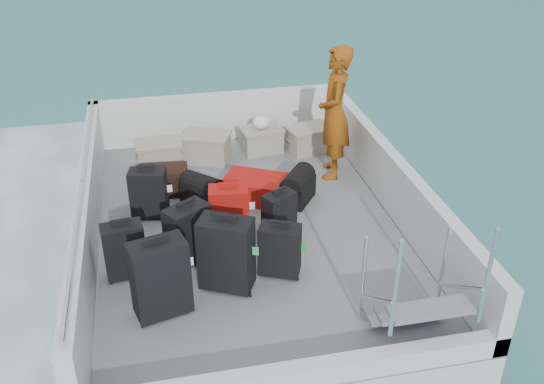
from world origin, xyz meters
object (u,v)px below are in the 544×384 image
(suitcase_0, at_px, (160,279))
(suitcase_3, at_px, (226,255))
(crate_2, at_px, (261,141))
(suitcase_8, at_px, (255,188))
(passenger, at_px, (334,113))
(crate_0, at_px, (159,156))
(crate_3, at_px, (308,140))
(suitcase_4, at_px, (188,235))
(suitcase_6, at_px, (280,251))
(suitcase_2, at_px, (149,194))
(suitcase_5, at_px, (229,212))
(suitcase_1, at_px, (125,251))
(crate_1, at_px, (207,148))
(suitcase_7, at_px, (279,214))

(suitcase_0, height_order, suitcase_3, suitcase_0)
(suitcase_0, distance_m, crate_2, 3.56)
(suitcase_8, distance_m, passenger, 1.38)
(crate_2, bearing_deg, crate_0, -172.35)
(crate_0, bearing_deg, crate_3, 1.77)
(suitcase_4, relative_size, suitcase_6, 1.16)
(suitcase_0, xyz_separation_m, crate_0, (0.11, 3.01, -0.22))
(suitcase_4, relative_size, passenger, 0.38)
(suitcase_3, distance_m, suitcase_6, 0.56)
(suitcase_4, xyz_separation_m, crate_0, (-0.20, 2.24, -0.16))
(suitcase_2, relative_size, suitcase_6, 1.06)
(suitcase_5, bearing_deg, suitcase_8, 67.61)
(suitcase_3, relative_size, suitcase_6, 1.36)
(suitcase_1, relative_size, crate_0, 1.07)
(suitcase_5, distance_m, crate_3, 2.38)
(suitcase_1, bearing_deg, crate_1, 58.46)
(suitcase_4, height_order, crate_0, suitcase_4)
(suitcase_6, distance_m, suitcase_8, 1.55)
(suitcase_2, height_order, suitcase_4, suitcase_4)
(suitcase_0, height_order, suitcase_4, suitcase_0)
(suitcase_0, relative_size, crate_0, 1.38)
(crate_2, xyz_separation_m, passenger, (0.77, -0.87, 0.70))
(passenger, bearing_deg, suitcase_6, -15.85)
(suitcase_7, bearing_deg, suitcase_3, -159.30)
(suitcase_8, relative_size, crate_3, 1.32)
(suitcase_3, distance_m, crate_1, 2.84)
(suitcase_3, xyz_separation_m, crate_0, (-0.52, 2.75, -0.21))
(suitcase_6, distance_m, suitcase_7, 0.74)
(suitcase_4, xyz_separation_m, suitcase_8, (0.91, 1.13, -0.18))
(suitcase_2, bearing_deg, suitcase_8, 18.25)
(suitcase_2, height_order, suitcase_5, suitcase_2)
(suitcase_2, distance_m, suitcase_4, 1.05)
(suitcase_4, xyz_separation_m, crate_2, (1.24, 2.43, -0.16))
(suitcase_8, distance_m, crate_2, 1.34)
(suitcase_3, bearing_deg, suitcase_2, 141.46)
(suitcase_5, height_order, crate_1, suitcase_5)
(crate_0, bearing_deg, suitcase_6, -68.07)
(suitcase_1, distance_m, suitcase_3, 1.04)
(suitcase_8, bearing_deg, crate_0, 73.10)
(suitcase_7, bearing_deg, suitcase_5, 142.47)
(suitcase_7, relative_size, crate_2, 0.94)
(suitcase_6, xyz_separation_m, crate_0, (-1.07, 2.65, -0.11))
(suitcase_6, distance_m, crate_2, 2.87)
(suitcase_2, distance_m, suitcase_3, 1.65)
(crate_3, bearing_deg, crate_1, 179.44)
(suitcase_3, distance_m, suitcase_4, 0.60)
(suitcase_2, xyz_separation_m, passenger, (2.38, 0.58, 0.56))
(suitcase_7, height_order, crate_2, suitcase_7)
(suitcase_2, relative_size, crate_3, 1.07)
(crate_0, relative_size, crate_1, 0.94)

